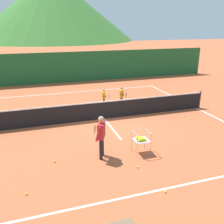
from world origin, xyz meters
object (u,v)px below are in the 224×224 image
at_px(instructor, 101,133).
at_px(student_0, 104,96).
at_px(ball_cart, 141,139).
at_px(tennis_ball_6, 26,194).
at_px(tennis_ball_0, 191,118).
at_px(tennis_net, 104,110).
at_px(tennis_ball_5, 138,167).
at_px(tennis_ball_2, 55,161).
at_px(student_1, 122,95).
at_px(tennis_ball_3, 165,192).

xyz_separation_m(instructor, student_0, (1.73, 5.55, -0.26)).
bearing_deg(ball_cart, tennis_ball_6, -163.10).
bearing_deg(tennis_ball_0, student_0, 140.90).
distance_m(tennis_net, tennis_ball_0, 4.66).
bearing_deg(ball_cart, tennis_ball_5, -118.59).
xyz_separation_m(tennis_net, tennis_ball_2, (-2.96, -3.71, -0.47)).
distance_m(student_1, tennis_ball_5, 6.91).
bearing_deg(ball_cart, tennis_ball_0, 31.84).
xyz_separation_m(student_0, ball_cart, (-0.19, -5.71, -0.14)).
bearing_deg(student_1, tennis_ball_5, -105.30).
height_order(ball_cart, tennis_ball_5, ball_cart).
height_order(tennis_net, student_0, student_0).
xyz_separation_m(student_1, tennis_ball_2, (-4.55, -5.35, -0.72)).
distance_m(instructor, tennis_ball_2, 1.98).
bearing_deg(instructor, ball_cart, -5.82).
bearing_deg(tennis_ball_5, tennis_ball_0, 37.21).
bearing_deg(tennis_ball_5, tennis_net, 87.49).
relative_size(instructor, tennis_ball_0, 24.28).
bearing_deg(tennis_net, tennis_ball_5, -92.51).
relative_size(instructor, tennis_ball_5, 24.28).
bearing_deg(tennis_ball_5, tennis_ball_6, -174.99).
bearing_deg(student_1, tennis_ball_2, -130.39).
bearing_deg(tennis_ball_3, instructor, 115.18).
bearing_deg(tennis_ball_5, student_1, 74.70).
height_order(ball_cart, tennis_ball_2, ball_cart).
bearing_deg(student_1, tennis_net, -134.17).
relative_size(ball_cart, tennis_ball_5, 13.22).
relative_size(tennis_net, tennis_ball_3, 176.10).
height_order(tennis_net, ball_cart, tennis_net).
bearing_deg(student_1, tennis_ball_3, -101.05).
bearing_deg(tennis_ball_3, tennis_ball_6, 163.35).
height_order(tennis_ball_0, tennis_ball_2, same).
relative_size(tennis_ball_3, tennis_ball_6, 1.00).
bearing_deg(tennis_net, tennis_ball_2, -128.57).
height_order(student_0, ball_cart, student_0).
bearing_deg(tennis_ball_5, tennis_ball_3, -81.54).
height_order(ball_cart, tennis_ball_3, ball_cart).
distance_m(student_0, tennis_ball_5, 6.75).
xyz_separation_m(ball_cart, tennis_ball_2, (-3.27, 0.31, -0.56)).
xyz_separation_m(tennis_ball_2, tennis_ball_6, (-0.99, -1.60, 0.00)).
xyz_separation_m(instructor, tennis_ball_0, (5.63, 2.38, -0.96)).
bearing_deg(tennis_ball_2, student_1, 49.61).
xyz_separation_m(tennis_net, ball_cart, (0.31, -4.02, 0.10)).
bearing_deg(student_1, instructor, -117.19).
xyz_separation_m(tennis_ball_0, tennis_ball_2, (-7.35, -2.23, 0.00)).
xyz_separation_m(student_1, tennis_ball_3, (-1.59, -8.14, -0.72)).
xyz_separation_m(student_1, tennis_ball_6, (-5.54, -6.95, -0.72)).
height_order(student_1, tennis_ball_0, student_1).
relative_size(student_1, tennis_ball_2, 18.35).
bearing_deg(tennis_ball_6, tennis_net, 53.38).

